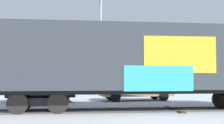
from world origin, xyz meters
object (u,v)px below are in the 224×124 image
freight_car (146,60)px  parked_car_black (41,89)px  parked_car_tan (135,87)px  flagpole (100,25)px

freight_car → parked_car_black: freight_car is taller
freight_car → parked_car_black: 7.98m
parked_car_tan → freight_car: bearing=-97.4°
parked_car_black → parked_car_tan: size_ratio=0.86×
flagpole → parked_car_tan: 7.85m
parked_car_black → parked_car_tan: 6.15m
flagpole → parked_car_tan: size_ratio=1.88×
freight_car → flagpole: bearing=94.8°
flagpole → parked_car_black: (-4.43, -5.88, -5.17)m
flagpole → parked_car_tan: flagpole is taller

